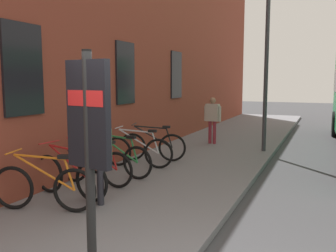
{
  "coord_description": "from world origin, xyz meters",
  "views": [
    {
      "loc": [
        -2.86,
        -1.37,
        2.21
      ],
      "look_at": [
        3.53,
        1.41,
        1.34
      ],
      "focal_mm": 39.15,
      "sensor_mm": 36.0,
      "label": 1
    }
  ],
  "objects_px": {
    "bicycle_under_window": "(44,187)",
    "bicycle_beside_lamp": "(95,166)",
    "transit_info_sign": "(89,129)",
    "pedestrian_crossing_street": "(212,116)",
    "bicycle_far_end": "(117,159)",
    "bicycle_nearest_sign": "(138,151)",
    "bicycle_end_of_row": "(70,176)",
    "bicycle_mid_rack": "(153,146)",
    "street_lamp": "(267,39)",
    "pedestrian_by_facade": "(95,149)"
  },
  "relations": [
    {
      "from": "bicycle_end_of_row",
      "to": "bicycle_beside_lamp",
      "type": "relative_size",
      "value": 1.0
    },
    {
      "from": "bicycle_under_window",
      "to": "bicycle_beside_lamp",
      "type": "bearing_deg",
      "value": 3.95
    },
    {
      "from": "bicycle_mid_rack",
      "to": "street_lamp",
      "type": "height_order",
      "value": "street_lamp"
    },
    {
      "from": "pedestrian_by_facade",
      "to": "street_lamp",
      "type": "bearing_deg",
      "value": -16.7
    },
    {
      "from": "bicycle_beside_lamp",
      "to": "bicycle_mid_rack",
      "type": "xyz_separation_m",
      "value": [
        2.45,
        -0.09,
        0.0
      ]
    },
    {
      "from": "bicycle_beside_lamp",
      "to": "pedestrian_crossing_street",
      "type": "xyz_separation_m",
      "value": [
        5.62,
        -0.76,
        0.55
      ]
    },
    {
      "from": "bicycle_nearest_sign",
      "to": "pedestrian_by_facade",
      "type": "height_order",
      "value": "pedestrian_by_facade"
    },
    {
      "from": "bicycle_under_window",
      "to": "bicycle_end_of_row",
      "type": "relative_size",
      "value": 0.97
    },
    {
      "from": "bicycle_far_end",
      "to": "bicycle_nearest_sign",
      "type": "bearing_deg",
      "value": -0.3
    },
    {
      "from": "bicycle_far_end",
      "to": "bicycle_beside_lamp",
      "type": "bearing_deg",
      "value": 174.38
    },
    {
      "from": "bicycle_beside_lamp",
      "to": "street_lamp",
      "type": "height_order",
      "value": "street_lamp"
    },
    {
      "from": "bicycle_end_of_row",
      "to": "street_lamp",
      "type": "xyz_separation_m",
      "value": [
        5.84,
        -2.5,
        2.88
      ]
    },
    {
      "from": "bicycle_end_of_row",
      "to": "bicycle_mid_rack",
      "type": "relative_size",
      "value": 1.03
    },
    {
      "from": "transit_info_sign",
      "to": "pedestrian_crossing_street",
      "type": "xyz_separation_m",
      "value": [
        8.55,
        1.23,
        -0.66
      ]
    },
    {
      "from": "bicycle_mid_rack",
      "to": "pedestrian_crossing_street",
      "type": "height_order",
      "value": "pedestrian_crossing_street"
    },
    {
      "from": "bicycle_far_end",
      "to": "transit_info_sign",
      "type": "relative_size",
      "value": 0.74
    },
    {
      "from": "bicycle_beside_lamp",
      "to": "transit_info_sign",
      "type": "distance_m",
      "value": 3.74
    },
    {
      "from": "bicycle_end_of_row",
      "to": "bicycle_far_end",
      "type": "relative_size",
      "value": 1.0
    },
    {
      "from": "bicycle_beside_lamp",
      "to": "bicycle_nearest_sign",
      "type": "bearing_deg",
      "value": -2.6
    },
    {
      "from": "bicycle_far_end",
      "to": "transit_info_sign",
      "type": "distance_m",
      "value": 4.3
    },
    {
      "from": "bicycle_nearest_sign",
      "to": "transit_info_sign",
      "type": "height_order",
      "value": "transit_info_sign"
    },
    {
      "from": "pedestrian_by_facade",
      "to": "street_lamp",
      "type": "relative_size",
      "value": 0.28
    },
    {
      "from": "bicycle_beside_lamp",
      "to": "pedestrian_crossing_street",
      "type": "distance_m",
      "value": 5.7
    },
    {
      "from": "bicycle_under_window",
      "to": "bicycle_mid_rack",
      "type": "distance_m",
      "value": 4.03
    },
    {
      "from": "bicycle_far_end",
      "to": "pedestrian_crossing_street",
      "type": "bearing_deg",
      "value": -7.97
    },
    {
      "from": "bicycle_far_end",
      "to": "street_lamp",
      "type": "height_order",
      "value": "street_lamp"
    },
    {
      "from": "transit_info_sign",
      "to": "pedestrian_by_facade",
      "type": "xyz_separation_m",
      "value": [
        1.9,
        1.26,
        -0.64
      ]
    },
    {
      "from": "bicycle_beside_lamp",
      "to": "bicycle_mid_rack",
      "type": "distance_m",
      "value": 2.46
    },
    {
      "from": "bicycle_beside_lamp",
      "to": "street_lamp",
      "type": "bearing_deg",
      "value": -26.91
    },
    {
      "from": "bicycle_mid_rack",
      "to": "pedestrian_crossing_street",
      "type": "bearing_deg",
      "value": -11.89
    },
    {
      "from": "transit_info_sign",
      "to": "bicycle_under_window",
      "type": "bearing_deg",
      "value": 54.16
    },
    {
      "from": "transit_info_sign",
      "to": "pedestrian_crossing_street",
      "type": "distance_m",
      "value": 8.67
    },
    {
      "from": "street_lamp",
      "to": "pedestrian_crossing_street",
      "type": "bearing_deg",
      "value": 70.76
    },
    {
      "from": "street_lamp",
      "to": "pedestrian_by_facade",
      "type": "bearing_deg",
      "value": 163.3
    },
    {
      "from": "bicycle_under_window",
      "to": "pedestrian_by_facade",
      "type": "bearing_deg",
      "value": -48.86
    },
    {
      "from": "transit_info_sign",
      "to": "street_lamp",
      "type": "xyz_separation_m",
      "value": [
        7.93,
        -0.55,
        1.67
      ]
    },
    {
      "from": "bicycle_end_of_row",
      "to": "bicycle_far_end",
      "type": "height_order",
      "value": "same"
    },
    {
      "from": "bicycle_under_window",
      "to": "bicycle_nearest_sign",
      "type": "bearing_deg",
      "value": 0.56
    },
    {
      "from": "bicycle_beside_lamp",
      "to": "bicycle_mid_rack",
      "type": "bearing_deg",
      "value": -2.09
    },
    {
      "from": "bicycle_mid_rack",
      "to": "pedestrian_by_facade",
      "type": "height_order",
      "value": "pedestrian_by_facade"
    },
    {
      "from": "bicycle_far_end",
      "to": "bicycle_nearest_sign",
      "type": "distance_m",
      "value": 0.96
    },
    {
      "from": "transit_info_sign",
      "to": "street_lamp",
      "type": "bearing_deg",
      "value": -3.95
    },
    {
      "from": "bicycle_nearest_sign",
      "to": "bicycle_mid_rack",
      "type": "height_order",
      "value": "same"
    },
    {
      "from": "bicycle_end_of_row",
      "to": "transit_info_sign",
      "type": "xyz_separation_m",
      "value": [
        -2.09,
        -1.95,
        1.21
      ]
    },
    {
      "from": "bicycle_beside_lamp",
      "to": "bicycle_mid_rack",
      "type": "height_order",
      "value": "same"
    },
    {
      "from": "street_lamp",
      "to": "bicycle_beside_lamp",
      "type": "bearing_deg",
      "value": 153.09
    },
    {
      "from": "bicycle_far_end",
      "to": "pedestrian_crossing_street",
      "type": "distance_m",
      "value": 4.97
    },
    {
      "from": "bicycle_under_window",
      "to": "pedestrian_crossing_street",
      "type": "height_order",
      "value": "pedestrian_crossing_street"
    },
    {
      "from": "bicycle_far_end",
      "to": "pedestrian_by_facade",
      "type": "bearing_deg",
      "value": -159.47
    },
    {
      "from": "bicycle_end_of_row",
      "to": "bicycle_far_end",
      "type": "bearing_deg",
      "value": -1.27
    }
  ]
}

